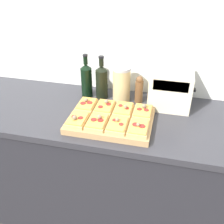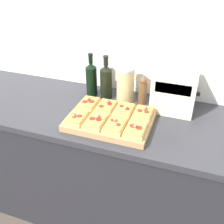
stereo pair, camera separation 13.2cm
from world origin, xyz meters
The scene contains 16 objects.
wall_back centered at (0.00, 0.67, 1.25)m, with size 6.00×0.06×2.50m.
kitchen_counter centered at (0.00, 0.32, 0.46)m, with size 2.63×0.67×0.92m.
cutting_board centered at (-0.01, 0.22, 0.94)m, with size 0.48×0.35×0.04m, color tan.
pizza_slice_back_left centered at (-0.18, 0.30, 0.97)m, with size 0.11×0.16×0.05m.
pizza_slice_back_midleft centered at (-0.07, 0.30, 0.97)m, with size 0.11×0.16×0.06m.
pizza_slice_back_midright centered at (0.05, 0.30, 0.97)m, with size 0.11×0.16×0.05m.
pizza_slice_back_right centered at (0.16, 0.30, 0.97)m, with size 0.11×0.16×0.05m.
pizza_slice_front_left centered at (-0.18, 0.13, 0.97)m, with size 0.11×0.16×0.05m.
pizza_slice_front_midleft centered at (-0.07, 0.13, 0.97)m, with size 0.11×0.16×0.05m.
pizza_slice_front_midright centered at (0.05, 0.13, 0.97)m, with size 0.11×0.16×0.05m.
pizza_slice_front_right centered at (0.16, 0.13, 0.97)m, with size 0.11×0.16×0.05m.
olive_oil_bottle centered at (-0.25, 0.50, 1.04)m, with size 0.07×0.07×0.30m.
wine_bottle centered at (-0.14, 0.50, 1.04)m, with size 0.08×0.08×0.29m.
grain_jar_tall centered at (-0.01, 0.50, 1.03)m, with size 0.12×0.12×0.24m.
pepper_mill centered at (0.11, 0.50, 1.01)m, with size 0.05×0.05×0.18m.
toaster_oven centered at (0.30, 0.50, 1.03)m, with size 0.28×0.22×0.23m.
Camera 1 is at (0.29, -1.01, 1.78)m, focal length 42.00 mm.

